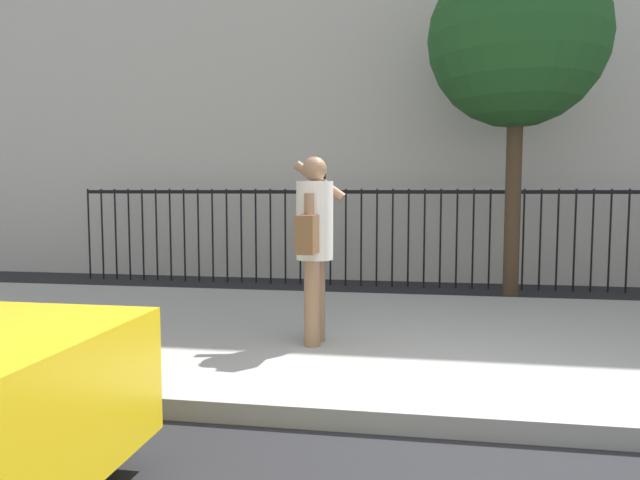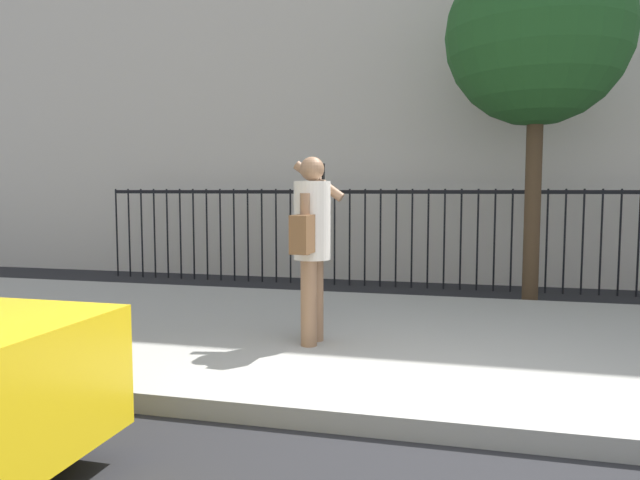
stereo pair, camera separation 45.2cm
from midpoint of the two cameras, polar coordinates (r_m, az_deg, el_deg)
The scene contains 5 objects.
ground_plane at distance 3.98m, azimuth 9.42°, elevation -18.62°, with size 60.00×60.00×0.00m, color black.
sidewalk at distance 6.04m, azimuth 9.45°, elevation -9.63°, with size 28.00×4.40×0.15m, color #9E9B93.
iron_fence at distance 9.56m, azimuth 9.54°, elevation 1.45°, with size 12.03×0.04×1.60m.
pedestrian_on_phone at distance 5.39m, azimuth -2.99°, elevation 0.40°, with size 0.51×0.67×1.73m.
street_tree_near at distance 8.93m, azimuth 17.16°, elevation 18.11°, with size 2.45×2.45×4.90m.
Camera 1 is at (-0.24, -3.69, 1.58)m, focal length 33.00 mm.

